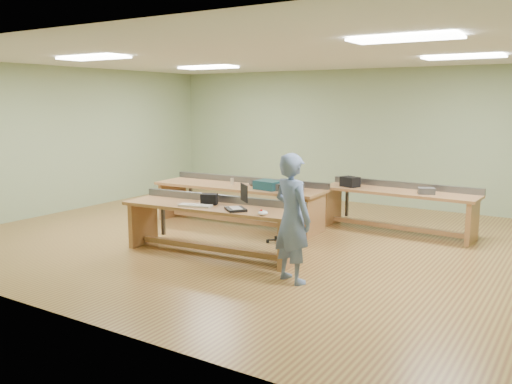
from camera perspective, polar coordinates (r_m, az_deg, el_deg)
floor at (r=9.05m, az=2.08°, el=-5.12°), size 10.00×10.00×0.00m
ceiling at (r=8.79m, az=2.21°, el=14.17°), size 10.00×10.00×0.00m
wall_back at (r=12.40m, az=11.54°, el=5.69°), size 10.00×0.04×3.00m
wall_front at (r=5.72m, az=-18.47°, el=1.12°), size 10.00×0.04×3.00m
wall_left at (r=12.10m, az=-18.87°, el=5.28°), size 0.04×8.00×3.00m
fluor_panels at (r=8.78m, az=2.20°, el=13.97°), size 6.20×3.50×0.03m
workbench_front at (r=8.18m, az=-4.63°, el=-2.73°), size 2.84×0.98×0.86m
workbench_mid at (r=10.08m, az=-1.75°, el=-0.31°), size 3.32×1.02×0.86m
workbench_back at (r=9.83m, az=14.76°, el=-0.95°), size 2.75×0.83×0.86m
person at (r=6.86m, az=3.83°, el=-2.77°), size 0.71×0.59×1.66m
laptop_base at (r=7.73m, az=-2.14°, el=-1.83°), size 0.41×0.40×0.03m
laptop_screen at (r=7.72m, az=-1.27°, el=-0.09°), size 0.25×0.21×0.25m
keyboard at (r=8.06m, az=-6.41°, el=-1.42°), size 0.52×0.28×0.03m
trackball_mouse at (r=7.40m, az=0.72°, el=-2.21°), size 0.15×0.17×0.07m
camera_bag at (r=8.19m, az=-4.94°, el=-0.75°), size 0.28×0.23×0.16m
task_chair at (r=8.87m, az=2.90°, el=-3.20°), size 0.55×0.55×0.92m
parts_bin_teal at (r=9.56m, az=1.30°, el=0.74°), size 0.49×0.39×0.16m
parts_bin_grey at (r=9.46m, az=3.60°, el=0.53°), size 0.51×0.40×0.12m
mug at (r=9.98m, az=-0.46°, el=0.92°), size 0.14×0.14×0.09m
drinks_can at (r=10.15m, az=-2.52°, el=1.13°), size 0.08×0.08×0.12m
storage_box_back at (r=10.01m, az=9.87°, el=1.07°), size 0.38×0.33×0.18m
tray_back at (r=9.52m, az=17.50°, el=0.11°), size 0.32×0.28×0.11m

